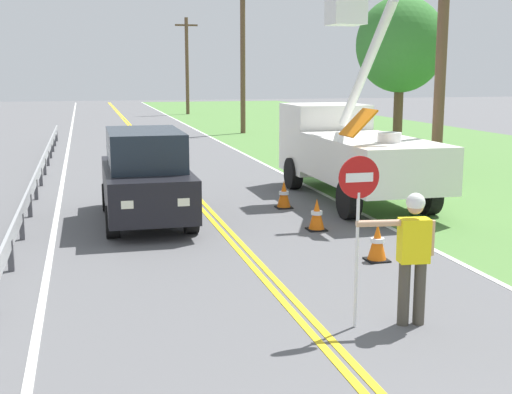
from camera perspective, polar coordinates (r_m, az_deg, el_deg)
The scene contains 17 objects.
grass_verge_right at distance 27.39m, azimuth 17.74°, elevation 2.92°, with size 16.00×110.00×0.01m, color #517F3D.
centerline_yellow_left at distance 23.42m, azimuth -7.34°, elevation 2.12°, with size 0.11×110.00×0.01m, color yellow.
centerline_yellow_right at distance 23.44m, azimuth -6.91°, elevation 2.13°, with size 0.11×110.00×0.01m, color yellow.
edge_line_right at distance 24.14m, azimuth 1.39°, elevation 2.45°, with size 0.12×110.00×0.01m, color silver.
edge_line_left at distance 23.27m, azimuth -15.96°, elevation 1.74°, with size 0.12×110.00×0.01m, color silver.
flagger_worker at distance 9.30m, azimuth 13.10°, elevation -4.40°, with size 1.08×0.29×1.83m.
stop_sign_paddle at distance 8.92m, azimuth 8.63°, elevation -0.51°, with size 0.56×0.04×2.33m.
utility_bucket_truck at distance 18.48m, azimuth 7.89°, elevation 4.27°, with size 2.67×6.82×5.43m.
oncoming_suv_nearest at distance 15.62m, azimuth -9.32°, elevation 1.79°, with size 1.94×4.62×2.10m.
utility_pole_near at distance 17.95m, azimuth 15.48°, elevation 13.49°, with size 1.80×0.28×8.51m.
utility_pole_mid at distance 37.95m, azimuth -1.12°, elevation 11.69°, with size 1.80×0.28×7.97m.
utility_pole_far at distance 55.48m, azimuth -5.85°, elevation 11.10°, with size 1.80×0.28×7.64m.
traffic_cone_lead at distance 12.50m, azimuth 10.21°, elevation -3.83°, with size 0.40×0.40×0.70m.
traffic_cone_mid at distance 14.72m, azimuth 5.15°, elevation -1.52°, with size 0.40×0.40×0.70m.
traffic_cone_tail at distance 17.07m, azimuth 2.37°, elevation 0.19°, with size 0.40×0.40×0.70m.
guardrail_left_shoulder at distance 20.21m, azimuth -17.94°, elevation 1.83°, with size 0.10×32.00×0.71m.
roadside_tree_verge at distance 23.80m, azimuth 12.12°, elevation 12.41°, with size 3.00×3.00×5.90m.
Camera 1 is at (-2.88, -3.01, 3.40)m, focal length 47.35 mm.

